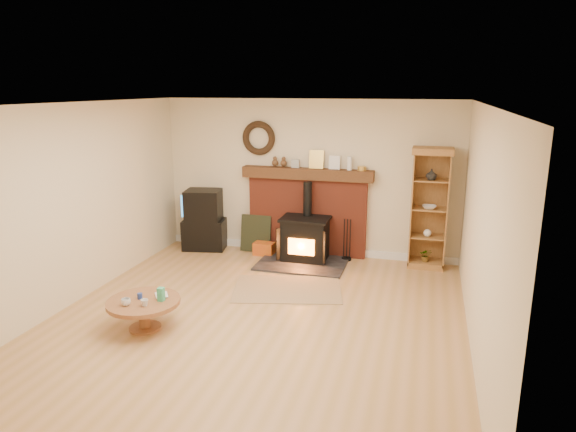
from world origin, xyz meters
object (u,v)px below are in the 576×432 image
(curio_cabinet, at_px, (429,208))
(coffee_table, at_px, (144,306))
(wood_stove, at_px, (305,240))
(tv_unit, at_px, (204,221))

(curio_cabinet, bearing_deg, coffee_table, -135.07)
(wood_stove, distance_m, coffee_table, 3.14)
(wood_stove, relative_size, coffee_table, 1.64)
(wood_stove, relative_size, tv_unit, 1.33)
(coffee_table, bearing_deg, wood_stove, 66.62)
(wood_stove, bearing_deg, coffee_table, -113.38)
(coffee_table, bearing_deg, curio_cabinet, 44.93)
(wood_stove, height_order, curio_cabinet, curio_cabinet)
(curio_cabinet, bearing_deg, wood_stove, -171.70)
(wood_stove, height_order, coffee_table, wood_stove)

